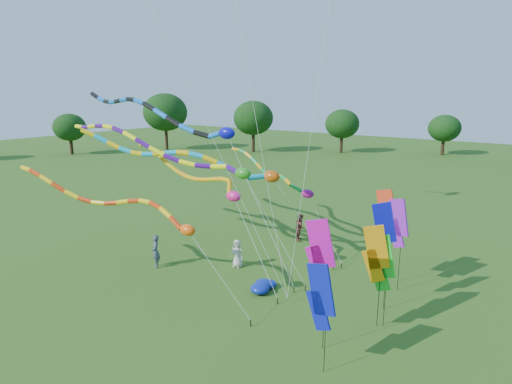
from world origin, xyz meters
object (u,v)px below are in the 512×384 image
Objects in this scene: blue_nylon_heap at (261,283)px; person_a at (237,253)px; tube_kite_red at (122,205)px; person_c at (301,227)px; tube_kite_orange at (193,173)px; person_b at (156,251)px.

blue_nylon_heap is 0.93× the size of person_a.
tube_kite_red is 8.11× the size of person_a.
tube_kite_orange is at bearing 127.98° from person_c.
tube_kite_red is at bearing -27.78° from person_b.
tube_kite_orange is 7.21m from blue_nylon_heap.
person_b is (-1.05, 2.75, -3.43)m from tube_kite_red.
tube_kite_orange reaches higher than person_a.
blue_nylon_heap is at bearing 53.64° from person_b.
tube_kite_orange reaches higher than person_b.
person_c reaches higher than person_a.
person_c is (3.26, 11.33, -3.48)m from tube_kite_red.
tube_kite_red reaches higher than person_a.
person_b reaches higher than blue_nylon_heap.
tube_kite_red reaches higher than person_b.
person_c reaches higher than blue_nylon_heap.
blue_nylon_heap is 7.51m from person_c.
person_a is 0.91× the size of person_c.
tube_kite_red is 5.04m from tube_kite_orange.
tube_kite_orange is 8.79× the size of blue_nylon_heap.
tube_kite_orange is 8.33m from person_c.
tube_kite_orange reaches higher than person_c.
tube_kite_red is 12.29m from person_c.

